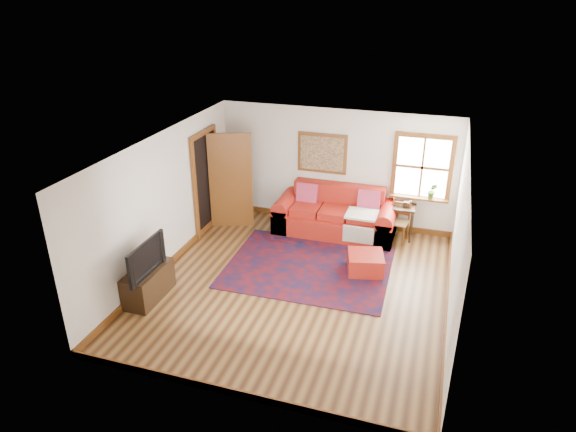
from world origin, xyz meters
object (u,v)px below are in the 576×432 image
(media_cabinet, at_px, (148,283))
(red_ottoman, at_px, (365,263))
(ladder_back_chair, at_px, (399,219))
(red_leather_sofa, at_px, (336,218))
(side_table, at_px, (400,211))

(media_cabinet, bearing_deg, red_ottoman, 30.35)
(ladder_back_chair, distance_m, media_cabinet, 5.02)
(red_leather_sofa, distance_m, red_ottoman, 1.69)
(red_ottoman, xyz_separation_m, ladder_back_chair, (0.41, 1.46, 0.28))
(red_ottoman, bearing_deg, ladder_back_chair, 60.51)
(red_leather_sofa, height_order, side_table, red_leather_sofa)
(side_table, bearing_deg, media_cabinet, -136.58)
(side_table, distance_m, media_cabinet, 5.10)
(red_leather_sofa, relative_size, red_ottoman, 3.95)
(red_leather_sofa, xyz_separation_m, side_table, (1.30, 0.14, 0.26))
(side_table, relative_size, media_cabinet, 0.72)
(red_leather_sofa, xyz_separation_m, media_cabinet, (-2.40, -3.36, -0.05))
(red_leather_sofa, distance_m, ladder_back_chair, 1.30)
(red_ottoman, height_order, side_table, side_table)
(side_table, height_order, ladder_back_chair, ladder_back_chair)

